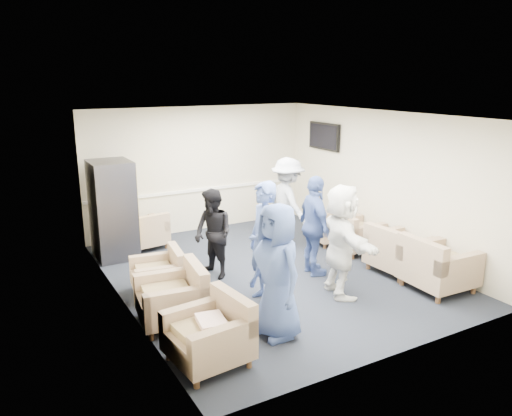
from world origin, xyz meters
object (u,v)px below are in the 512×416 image
armchair_right_far (328,228)px  armchair_right_near (436,268)px  armchair_left_mid (175,299)px  person_back_right (288,203)px  armchair_left_far (161,275)px  vending_machine (113,210)px  armchair_right_midnear (397,253)px  armchair_right_midfar (353,235)px  person_front_right (342,241)px  armchair_corner (146,233)px  person_front_left (277,271)px  person_back_left (213,234)px  armchair_left_near (212,336)px  person_mid_left (263,243)px  person_mid_right (314,226)px

armchair_right_far → armchair_right_near: bearing=-173.2°
armchair_left_mid → armchair_right_near: armchair_right_near is taller
person_back_right → armchair_right_far: bearing=-102.5°
armchair_left_far → vending_machine: vending_machine is taller
armchair_right_near → armchair_right_midnear: (0.02, 0.85, -0.02)m
vending_machine → armchair_right_midfar: bearing=-25.8°
armchair_right_far → person_back_right: (-0.87, 0.20, 0.58)m
person_front_right → armchair_corner: bearing=45.7°
armchair_right_midfar → vending_machine: 4.58m
armchair_right_far → person_front_left: bearing=139.3°
person_back_left → vending_machine: bearing=-160.4°
armchair_left_mid → vending_machine: bearing=-171.9°
armchair_left_near → armchair_right_midfar: armchair_left_near is taller
armchair_left_far → armchair_right_near: (3.83, -2.02, 0.08)m
armchair_corner → vending_machine: vending_machine is taller
armchair_right_near → armchair_right_far: 2.74m
armchair_right_midfar → person_back_right: bearing=48.0°
armchair_right_midfar → person_mid_left: size_ratio=0.46×
person_mid_left → person_mid_right: 1.39m
armchair_right_midnear → person_mid_right: size_ratio=0.54×
person_front_left → person_back_right: person_back_right is taller
person_back_left → armchair_left_near: bearing=-39.1°
armchair_right_near → armchair_right_midfar: size_ratio=1.16×
armchair_left_near → person_front_right: 2.70m
person_front_left → vending_machine: bearing=-169.5°
vending_machine → person_mid_left: bearing=-64.5°
armchair_corner → person_back_right: size_ratio=0.48×
armchair_corner → person_back_left: person_back_left is taller
armchair_right_far → armchair_right_midnear: bearing=-172.5°
vending_machine → person_front_right: 4.30m
armchair_left_near → person_front_right: (2.53, 0.78, 0.54)m
vending_machine → person_front_left: bearing=-74.9°
armchair_right_near → armchair_right_far: armchair_right_near is taller
armchair_right_near → vending_machine: vending_machine is taller
armchair_right_near → person_back_right: (-0.90, 2.93, 0.52)m
armchair_right_midfar → person_front_right: 2.14m
armchair_right_midnear → armchair_right_midfar: armchair_right_midnear is taller
vending_machine → person_mid_right: bearing=-42.8°
person_mid_left → armchair_right_near: bearing=75.1°
armchair_right_far → person_mid_left: (-2.55, -1.74, 0.61)m
armchair_left_far → armchair_right_near: size_ratio=0.87×
armchair_corner → armchair_left_far: bearing=71.4°
armchair_right_far → person_front_left: size_ratio=0.48×
person_mid_left → person_back_right: person_mid_left is taller
person_front_left → person_front_right: person_front_left is taller
person_mid_left → armchair_right_midfar: bearing=118.1°
armchair_right_midnear → person_front_right: (-1.43, -0.24, 0.52)m
armchair_left_near → armchair_right_near: 3.95m
armchair_left_near → armchair_corner: bearing=166.9°
armchair_left_mid → armchair_left_near: bearing=8.5°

